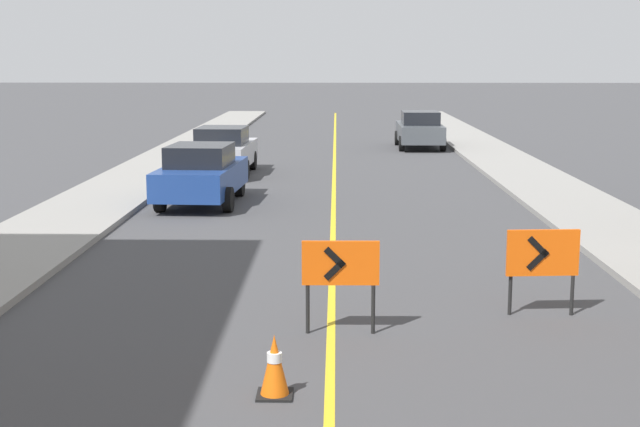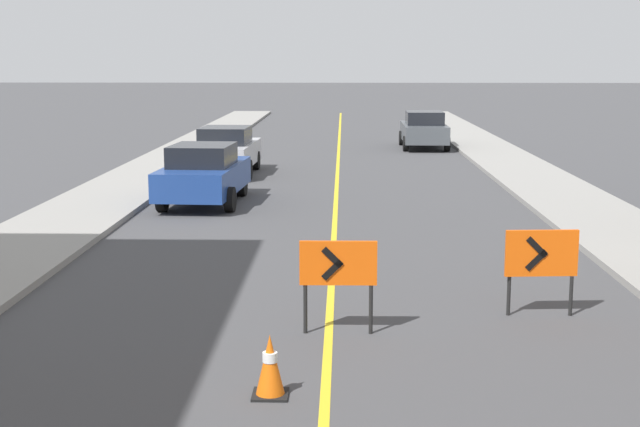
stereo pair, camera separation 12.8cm
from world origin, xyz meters
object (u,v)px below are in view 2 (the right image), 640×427
object	(u,v)px
arrow_barricade_secondary	(541,256)
parked_car_curb_mid	(226,150)
parked_car_curb_far	(424,130)
arrow_barricade_primary	(338,267)
parked_car_curb_near	(204,174)
traffic_cone_farthest	(270,366)

from	to	relation	value
arrow_barricade_secondary	parked_car_curb_mid	world-z (taller)	parked_car_curb_mid
parked_car_curb_far	arrow_barricade_primary	bearing A→B (deg)	-97.19
parked_car_curb_mid	arrow_barricade_primary	bearing A→B (deg)	-75.63
parked_car_curb_near	parked_car_curb_far	distance (m)	16.65
parked_car_curb_mid	parked_car_curb_far	xyz separation A→B (m)	(7.33, 8.98, 0.00)
traffic_cone_farthest	parked_car_curb_near	xyz separation A→B (m)	(-2.86, 13.59, 0.44)
arrow_barricade_secondary	parked_car_curb_near	world-z (taller)	parked_car_curb_near
traffic_cone_farthest	parked_car_curb_mid	size ratio (longest dim) A/B	0.17
arrow_barricade_primary	parked_car_curb_mid	bearing A→B (deg)	101.82
traffic_cone_farthest	parked_car_curb_mid	xyz separation A→B (m)	(-3.06, 19.64, 0.44)
traffic_cone_farthest	parked_car_curb_far	xyz separation A→B (m)	(4.28, 28.63, 0.44)
traffic_cone_farthest	parked_car_curb_mid	bearing A→B (deg)	98.85
arrow_barricade_primary	parked_car_curb_mid	distance (m)	17.69
parked_car_curb_mid	parked_car_curb_far	size ratio (longest dim) A/B	1.01
arrow_barricade_secondary	parked_car_curb_near	size ratio (longest dim) A/B	0.30
arrow_barricade_primary	parked_car_curb_far	bearing A→B (deg)	81.73
parked_car_curb_far	traffic_cone_farthest	bearing A→B (deg)	-98.05
traffic_cone_farthest	parked_car_curb_near	distance (m)	13.89
arrow_barricade_secondary	parked_car_curb_far	world-z (taller)	parked_car_curb_far
parked_car_curb_mid	traffic_cone_farthest	bearing A→B (deg)	-79.24
traffic_cone_farthest	arrow_barricade_secondary	bearing A→B (deg)	41.49
arrow_barricade_secondary	parked_car_curb_mid	xyz separation A→B (m)	(-6.83, 16.31, -0.11)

